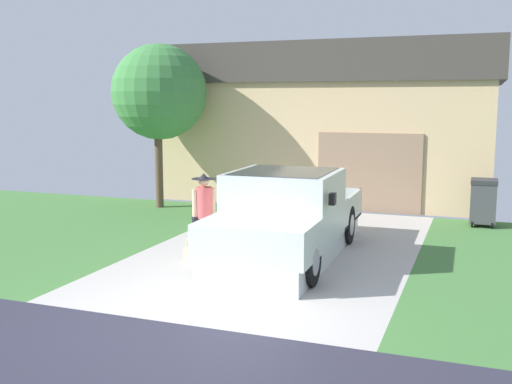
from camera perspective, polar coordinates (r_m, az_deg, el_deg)
name	(u,v)px	position (r m, az deg, el deg)	size (l,w,h in m)	color
pickup_truck	(285,221)	(11.37, 2.73, -2.70)	(2.11, 5.13, 1.69)	silver
person_with_hat	(204,209)	(11.49, -4.90, -1.58)	(0.46, 0.46, 1.63)	black
handbag	(194,253)	(11.46, -5.84, -5.73)	(0.39, 0.14, 0.48)	beige
house_with_garage	(333,121)	(19.67, 7.22, 6.61)	(10.03, 6.10, 4.60)	#D4B485
front_yard_tree	(160,94)	(17.16, -8.99, 9.11)	(2.64, 2.64, 4.54)	brown
wheeled_trash_bin	(483,201)	(15.50, 20.56, -0.78)	(0.60, 0.72, 1.13)	#424247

